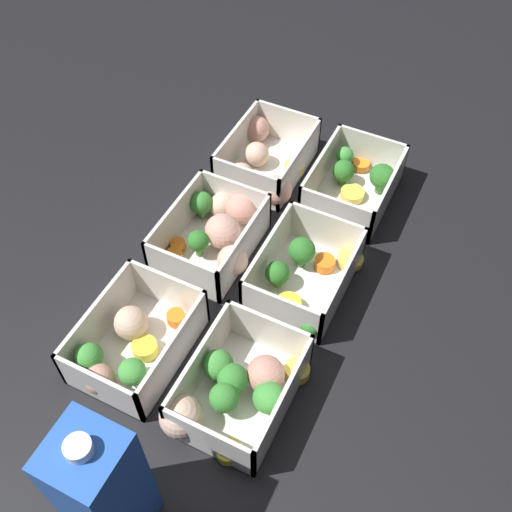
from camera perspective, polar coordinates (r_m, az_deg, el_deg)
ground_plane at (r=0.85m, az=0.00°, el=-0.99°), size 4.00×4.00×0.00m
container_near_left at (r=0.96m, az=0.69°, el=8.99°), size 0.18×0.15×0.07m
container_near_center at (r=0.86m, az=-3.64°, el=2.30°), size 0.18×0.13×0.07m
container_near_right at (r=0.76m, az=-12.00°, el=-8.28°), size 0.16×0.12×0.07m
container_far_left at (r=0.94m, az=9.30°, el=6.79°), size 0.17×0.13×0.07m
container_far_center at (r=0.81m, az=4.54°, el=-1.78°), size 0.18×0.13×0.07m
container_far_right at (r=0.72m, az=-2.14°, el=-12.68°), size 0.18×0.15×0.07m
juice_carton at (r=0.62m, az=-14.37°, el=-20.64°), size 0.07×0.07×0.20m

